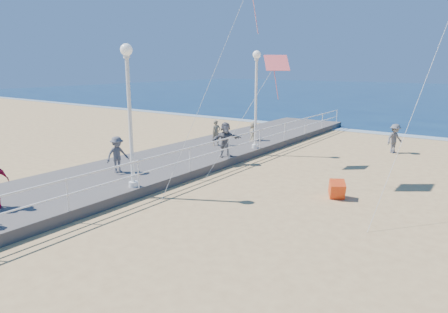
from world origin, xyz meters
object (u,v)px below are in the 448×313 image
Objects in this scene: lamp_post_far at (256,89)px; spectator_5 at (226,140)px; lamp_post_mid at (129,102)px; box_kite at (337,191)px; spectator_2 at (117,155)px; spectator_6 at (216,133)px; beach_walker_a at (395,139)px; beach_walker_c at (253,134)px.

spectator_5 is at bearing -92.18° from lamp_post_far.
lamp_post_mid reaches higher than box_kite.
spectator_6 is (-0.09, 7.27, -0.06)m from spectator_2.
spectator_6 is 10.25m from beach_walker_a.
spectator_6 is 0.87× the size of beach_walker_a.
lamp_post_far is 8.87× the size of box_kite.
lamp_post_mid reaches higher than beach_walker_a.
lamp_post_mid reaches higher than spectator_5.
lamp_post_mid is at bearing -175.74° from beach_walker_a.
beach_walker_a is at bearing -11.36° from spectator_5.
lamp_post_far reaches higher than spectator_5.
beach_walker_c is at bearing 6.18° from spectator_2.
spectator_6 is 0.93× the size of beach_walker_c.
spectator_5 is 2.95m from spectator_6.
box_kite is (6.56, -1.92, -0.98)m from spectator_5.
spectator_6 is 2.46× the size of box_kite.
box_kite is at bearing -35.79° from lamp_post_far.
beach_walker_a is at bearing -21.76° from spectator_2.
lamp_post_far is 3.43m from spectator_6.
spectator_5 is at bearing -10.24° from spectator_2.
spectator_2 is 9.24m from box_kite.
lamp_post_mid is 3.15× the size of beach_walker_a.
spectator_6 is (-2.22, -0.68, -2.52)m from lamp_post_far.
spectator_5 is at bearing 134.24° from box_kite.
beach_walker_c is at bearing 96.77° from lamp_post_mid.
spectator_2 is (-2.13, -7.95, -2.47)m from lamp_post_far.
box_kite is at bearing -57.96° from spectator_2.
lamp_post_mid is at bearing -138.80° from spectator_6.
spectator_2 is 7.27m from spectator_6.
lamp_post_far is at bearing 90.00° from lamp_post_mid.
lamp_post_far is 8.54m from beach_walker_a.
spectator_6 is at bearing 152.42° from beach_walker_a.
beach_walker_c is (-1.30, 1.94, -2.87)m from lamp_post_far.
beach_walker_a is 1.06× the size of beach_walker_c.
beach_walker_a is (6.36, 7.81, -0.44)m from spectator_5.
spectator_5 is at bearing -107.81° from spectator_6.
spectator_2 is 15.50m from beach_walker_a.
spectator_5 is 1.11× the size of beach_walker_c.
lamp_post_mid is 8.97m from spectator_6.
lamp_post_far is 3.15× the size of beach_walker_a.
box_kite is at bearing -78.54° from spectator_5.
lamp_post_mid is 1.00× the size of lamp_post_far.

